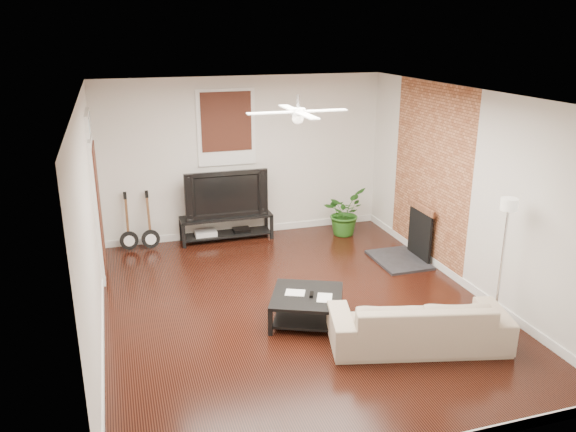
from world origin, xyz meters
TOP-DOWN VIEW (x-y plane):
  - room at (0.00, 0.00)m, footprint 5.01×6.01m
  - brick_accent at (2.49, 1.00)m, footprint 0.02×2.20m
  - fireplace at (2.20, 1.00)m, footprint 0.80×1.10m
  - window_back at (-0.30, 2.97)m, footprint 1.00×0.06m
  - door_left at (-2.46, 1.90)m, footprint 0.08×1.00m
  - tv_stand at (-0.39, 2.78)m, footprint 1.59×0.43m
  - tv at (-0.39, 2.80)m, footprint 1.43×0.19m
  - coffee_table at (-0.00, -0.42)m, footprint 1.15×1.15m
  - sofa at (1.05, -1.34)m, footprint 2.19×1.28m
  - floor_lamp at (2.20, -1.24)m, footprint 0.34×0.34m
  - potted_plant at (1.68, 2.44)m, footprint 0.99×0.99m
  - guitar_left at (-2.05, 2.75)m, footprint 0.32×0.24m
  - guitar_right at (-1.70, 2.72)m, footprint 0.31×0.23m
  - ceiling_fan at (0.00, 0.00)m, footprint 1.24×1.24m

SIDE VIEW (x-z plane):
  - coffee_table at x=0.00m, z-range 0.00..0.37m
  - tv_stand at x=-0.39m, z-range 0.00..0.45m
  - sofa at x=1.05m, z-range 0.00..0.60m
  - potted_plant at x=1.68m, z-range 0.00..0.83m
  - fireplace at x=2.20m, z-range 0.00..0.92m
  - guitar_left at x=-2.05m, z-range 0.00..0.99m
  - guitar_right at x=-1.70m, z-range 0.00..0.99m
  - floor_lamp at x=2.20m, z-range 0.00..1.68m
  - tv at x=-0.39m, z-range 0.45..1.27m
  - door_left at x=-2.46m, z-range 0.00..2.50m
  - room at x=0.00m, z-range 0.00..2.80m
  - brick_accent at x=2.49m, z-range 0.00..2.80m
  - window_back at x=-0.30m, z-range 1.30..2.60m
  - ceiling_fan at x=0.00m, z-range 2.44..2.76m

